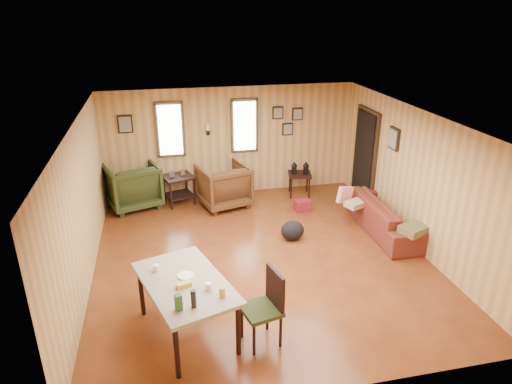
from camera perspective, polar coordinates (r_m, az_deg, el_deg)
room at (r=7.62m, az=1.45°, el=0.83°), size 5.54×6.04×2.44m
sofa at (r=8.93m, az=16.25°, el=-2.24°), size 0.69×2.16×0.84m
recliner_brown at (r=9.65m, az=-4.10°, el=1.07°), size 1.17×1.13×1.00m
recliner_green at (r=9.91m, az=-15.20°, el=1.05°), size 1.26×1.22×1.05m
end_table at (r=9.88m, az=-9.65°, el=0.90°), size 0.74×0.71×0.77m
side_table at (r=10.19m, az=5.49°, el=2.45°), size 0.59×0.59×0.79m
cooler at (r=9.57m, az=5.83°, el=-1.67°), size 0.35×0.26×0.23m
backpack at (r=8.37m, az=4.58°, el=-4.84°), size 0.50×0.42×0.37m
sofa_pillows at (r=8.54m, az=15.17°, el=-2.60°), size 1.08×1.83×0.38m
dining_table at (r=5.92m, az=-8.81°, el=-11.63°), size 1.36×1.76×1.02m
dining_chair at (r=5.85m, az=1.34°, el=-13.74°), size 0.55×0.55×1.00m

